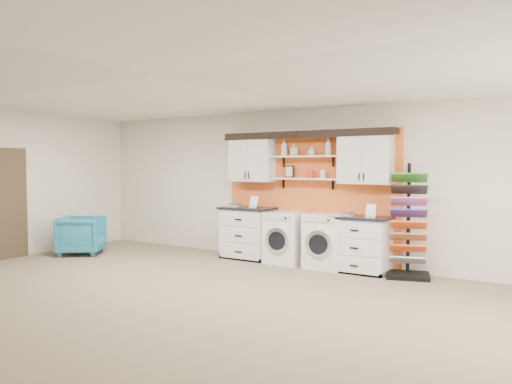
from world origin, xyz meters
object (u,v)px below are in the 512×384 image
Objects in this scene: base_cabinet_right at (361,244)px; armchair at (82,235)px; washer at (286,238)px; sample_rack at (408,242)px; base_cabinet_left at (248,233)px; dryer at (327,241)px.

base_cabinet_right is 5.48m from armchair.
sample_rack is at bearing 1.05° from washer.
base_cabinet_right is 0.77m from sample_rack.
sample_rack is at bearing 0.70° from base_cabinet_left.
base_cabinet_right is at bearing 166.02° from sample_rack.
washer is 2.18m from sample_rack.
washer is (-1.42, -0.00, -0.00)m from base_cabinet_right.
armchair is (-5.29, -1.42, -0.08)m from base_cabinet_right.
washer reaches higher than armchair.
base_cabinet_left is 1.64m from dryer.
base_cabinet_left is 1.05× the size of base_cabinet_right.
dryer is 1.38m from sample_rack.
base_cabinet_left is 3.35m from armchair.
base_cabinet_left is at bearing 163.95° from sample_rack.
base_cabinet_right reaches higher than washer.
dryer is (1.64, -0.00, -0.02)m from base_cabinet_left.
dryer reaches higher than armchair.
base_cabinet_left is 2.26m from base_cabinet_right.
sample_rack is 2.16× the size of armchair.
sample_rack is at bearing 1.66° from dryer.
base_cabinet_right is 1.13× the size of armchair.
dryer is (0.80, 0.00, 0.01)m from washer.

